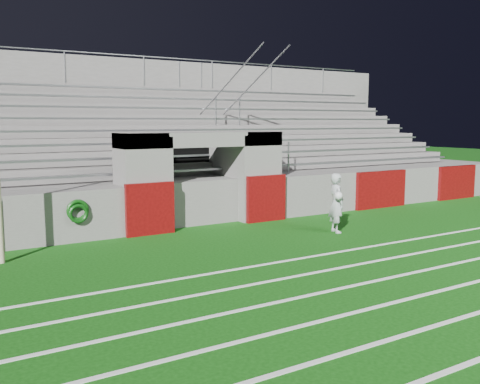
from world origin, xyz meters
TOP-DOWN VIEW (x-y plane):
  - ground at (0.00, 0.00)m, footprint 90.00×90.00m
  - field_markings at (0.00, -5.00)m, footprint 28.00×8.09m
  - stadium_structure at (0.00, 7.97)m, footprint 26.00×8.48m
  - goalkeeper_with_ball at (2.47, 0.68)m, footprint 0.53×0.68m
  - hose_coil at (-3.63, 2.93)m, footprint 0.54×0.14m

SIDE VIEW (x-z plane):
  - ground at x=0.00m, z-range 0.00..0.00m
  - field_markings at x=0.00m, z-range 0.00..0.01m
  - hose_coil at x=-3.63m, z-range 0.48..1.05m
  - goalkeeper_with_ball at x=2.47m, z-range 0.01..1.57m
  - stadium_structure at x=0.00m, z-range -1.22..4.20m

